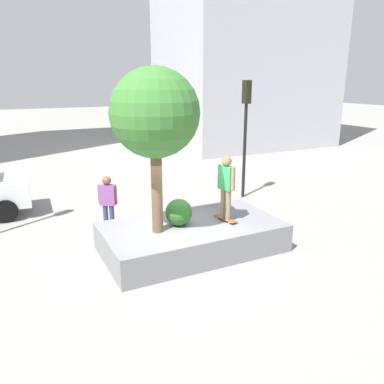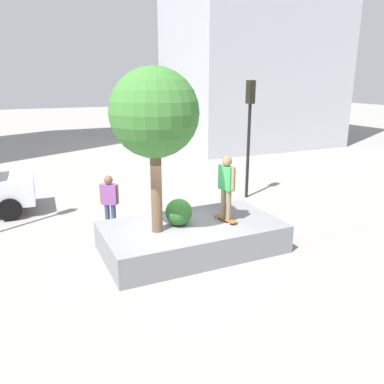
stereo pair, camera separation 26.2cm
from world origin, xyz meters
The scene contains 8 objects.
ground_plane centered at (0.00, 0.00, 0.00)m, with size 120.00×120.00×0.00m, color gray.
planter_ledge centered at (0.51, 0.20, 0.38)m, with size 4.77×2.63×0.76m, color gray.
plaza_tree centered at (-0.52, 0.11, 3.72)m, with size 2.15×2.15×4.08m.
boxwood_shrub centered at (0.16, 0.28, 1.12)m, with size 0.72×0.72×0.72m, color #2D6628.
skateboard centered at (1.44, 0.01, 0.81)m, with size 0.35×0.83×0.07m.
skateboarder centered at (1.44, 0.01, 1.84)m, with size 0.30×0.58×1.74m.
traffic_light_corner centered at (4.58, 3.78, 3.07)m, with size 0.35×0.30×4.50m.
passerby_with_bag centered at (-1.15, 2.64, 1.00)m, with size 0.52×0.40×1.73m.
Camera 2 is at (-3.60, -8.66, 4.50)m, focal length 36.04 mm.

